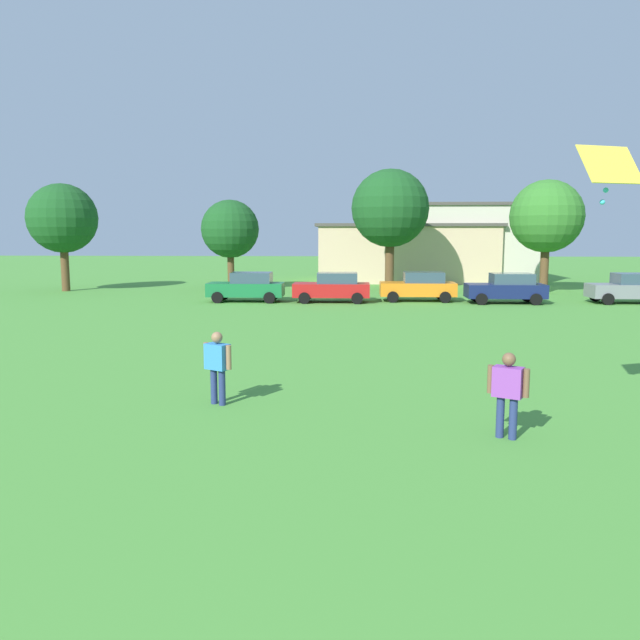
{
  "coord_description": "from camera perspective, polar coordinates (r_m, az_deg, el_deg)",
  "views": [
    {
      "loc": [
        1.6,
        -0.67,
        3.85
      ],
      "look_at": [
        1.1,
        9.07,
        2.53
      ],
      "focal_mm": 35.71,
      "sensor_mm": 36.0,
      "label": 1
    }
  ],
  "objects": [
    {
      "name": "tree_center_right",
      "position": [
        44.37,
        19.65,
        8.72
      ],
      "size": [
        4.71,
        4.71,
        7.34
      ],
      "color": "brown",
      "rests_on": "ground"
    },
    {
      "name": "ground_plane",
      "position": [
        30.96,
        -0.03,
        0.59
      ],
      "size": [
        160.0,
        160.0,
        0.0
      ],
      "primitive_type": "plane",
      "color": "#4C9338"
    },
    {
      "name": "house_left",
      "position": [
        52.98,
        7.67,
        6.02
      ],
      "size": [
        14.49,
        8.26,
        4.65
      ],
      "color": "beige",
      "rests_on": "ground"
    },
    {
      "name": "parked_car_navy_3",
      "position": [
        36.92,
        16.39,
        2.77
      ],
      "size": [
        4.3,
        2.02,
        1.68
      ],
      "rotation": [
        0.0,
        0.0,
        3.14
      ],
      "color": "#141E4C",
      "rests_on": "ground"
    },
    {
      "name": "tree_left",
      "position": [
        44.3,
        -8.06,
        8.06
      ],
      "size": [
        3.95,
        3.95,
        6.16
      ],
      "color": "brown",
      "rests_on": "ground"
    },
    {
      "name": "parked_car_red_1",
      "position": [
        36.0,
        1.16,
        2.96
      ],
      "size": [
        4.3,
        2.02,
        1.68
      ],
      "rotation": [
        0.0,
        0.0,
        3.14
      ],
      "color": "red",
      "rests_on": "ground"
    },
    {
      "name": "bystander_near_trees",
      "position": [
        14.55,
        -9.17,
        -3.69
      ],
      "size": [
        0.7,
        0.54,
        1.67
      ],
      "rotation": [
        0.0,
        0.0,
        5.75
      ],
      "color": "navy",
      "rests_on": "ground"
    },
    {
      "name": "parked_car_orange_2",
      "position": [
        37.03,
        8.87,
        3.0
      ],
      "size": [
        4.3,
        2.02,
        1.68
      ],
      "rotation": [
        0.0,
        0.0,
        3.14
      ],
      "color": "orange",
      "rests_on": "ground"
    },
    {
      "name": "tree_center_left",
      "position": [
        43.94,
        6.32,
        9.89
      ],
      "size": [
        5.26,
        5.26,
        8.2
      ],
      "color": "brown",
      "rests_on": "ground"
    },
    {
      "name": "kite",
      "position": [
        13.32,
        24.51,
        12.32
      ],
      "size": [
        1.28,
        0.9,
        1.11
      ],
      "color": "yellow"
    },
    {
      "name": "parked_car_green_0",
      "position": [
        36.55,
        -6.53,
        2.98
      ],
      "size": [
        4.3,
        2.02,
        1.68
      ],
      "rotation": [
        0.0,
        0.0,
        3.14
      ],
      "color": "#196B38",
      "rests_on": "ground"
    },
    {
      "name": "house_right",
      "position": [
        53.58,
        12.94,
        6.77
      ],
      "size": [
        10.93,
        7.5,
        6.24
      ],
      "color": "beige",
      "rests_on": "ground"
    },
    {
      "name": "tree_far_left",
      "position": [
        46.37,
        -22.08,
        8.41
      ],
      "size": [
        4.61,
        4.61,
        7.19
      ],
      "color": "brown",
      "rests_on": "ground"
    },
    {
      "name": "parked_car_gray_4",
      "position": [
        39.41,
        26.06,
        2.59
      ],
      "size": [
        4.3,
        2.02,
        1.68
      ],
      "rotation": [
        0.0,
        0.0,
        3.14
      ],
      "color": "slate",
      "rests_on": "ground"
    },
    {
      "name": "adult_bystander",
      "position": [
        12.52,
        16.48,
        -5.85
      ],
      "size": [
        0.71,
        0.52,
        1.65
      ],
      "rotation": [
        0.0,
        0.0,
        2.65
      ],
      "color": "navy",
      "rests_on": "ground"
    }
  ]
}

